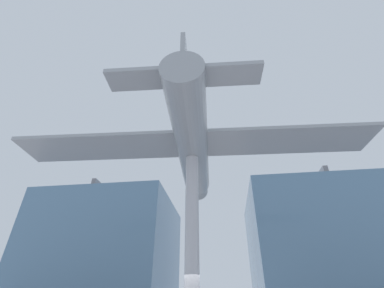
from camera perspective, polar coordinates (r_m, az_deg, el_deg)
name	(u,v)px	position (r m, az deg, el deg)	size (l,w,h in m)	color
glass_pavilion_left	(107,259)	(26.26, -18.46, -22.99)	(11.44, 10.64, 10.56)	slate
glass_pavilion_right	(325,254)	(25.23, 27.41, -20.90)	(11.44, 10.64, 10.56)	slate
support_pylon_central	(192,238)	(11.47, 0.00, -20.26)	(0.60, 0.60, 7.73)	#B7B7BC
suspended_airplane	(192,146)	(13.45, 0.07, -0.49)	(18.01, 12.03, 2.83)	#93999E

